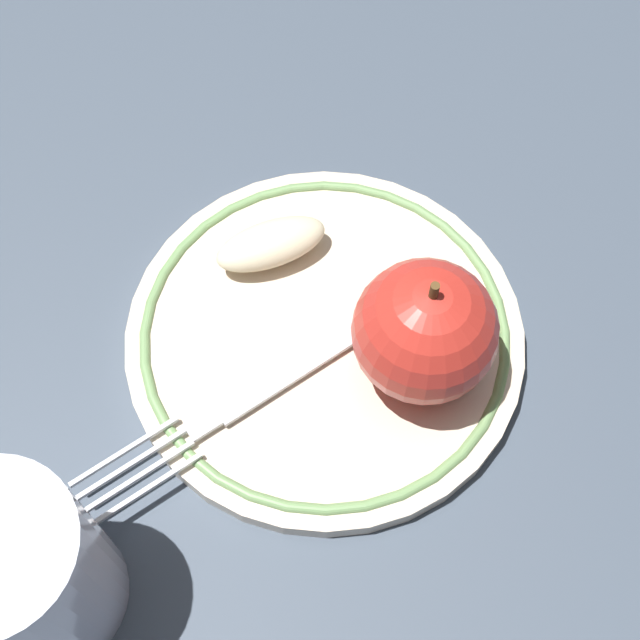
{
  "coord_description": "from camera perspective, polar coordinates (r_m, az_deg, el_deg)",
  "views": [
    {
      "loc": [
        -0.13,
        0.19,
        0.45
      ],
      "look_at": [
        -0.01,
        0.0,
        0.04
      ],
      "focal_mm": 50.0,
      "sensor_mm": 36.0,
      "label": 1
    }
  ],
  "objects": [
    {
      "name": "fork",
      "position": [
        0.47,
        -5.02,
        -5.3
      ],
      "size": [
        0.08,
        0.17,
        0.0
      ],
      "rotation": [
        0.0,
        0.0,
        1.2
      ],
      "color": "silver",
      "rests_on": "plate"
    },
    {
      "name": "plate",
      "position": [
        0.49,
        -0.0,
        -1.47
      ],
      "size": [
        0.22,
        0.22,
        0.02
      ],
      "color": "beige",
      "rests_on": "ground_plane"
    },
    {
      "name": "drinking_glass",
      "position": [
        0.43,
        -18.53,
        -15.09
      ],
      "size": [
        0.08,
        0.08,
        0.1
      ],
      "primitive_type": "cylinder",
      "color": "silver",
      "rests_on": "ground_plane"
    },
    {
      "name": "apple_slice_front",
      "position": [
        0.51,
        -3.16,
        4.88
      ],
      "size": [
        0.06,
        0.07,
        0.02
      ],
      "primitive_type": "ellipsoid",
      "rotation": [
        0.0,
        0.0,
        4.1
      ],
      "color": "#F6EABE",
      "rests_on": "plate"
    },
    {
      "name": "ground_plane",
      "position": [
        0.5,
        -0.3,
        -1.11
      ],
      "size": [
        2.0,
        2.0,
        0.0
      ],
      "primitive_type": "plane",
      "color": "#424E5D"
    },
    {
      "name": "apple_red_whole",
      "position": [
        0.45,
        6.72,
        -0.74
      ],
      "size": [
        0.07,
        0.07,
        0.08
      ],
      "color": "red",
      "rests_on": "plate"
    }
  ]
}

